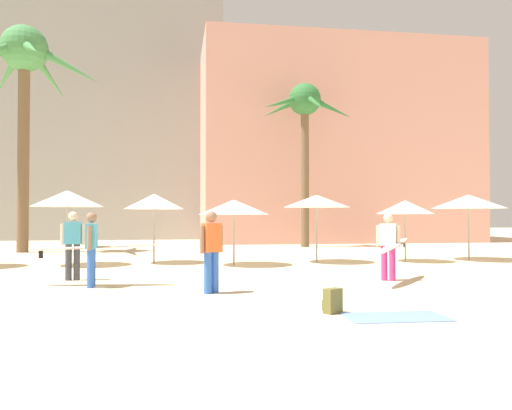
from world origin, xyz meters
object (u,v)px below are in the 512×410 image
Objects in this scene: cafe_umbrella_3 at (234,207)px; person_mid_left at (92,247)px; cafe_umbrella_5 at (154,202)px; cafe_umbrella_6 at (405,207)px; beach_towel at (396,317)px; person_far_left at (211,248)px; cafe_umbrella_1 at (67,199)px; person_near_right at (73,242)px; cafe_umbrella_4 at (317,201)px; cafe_umbrella_0 at (468,202)px; palm_tree_far_left at (23,68)px; person_mid_center at (390,244)px; palm_tree_left at (304,114)px; backpack at (332,301)px.

person_mid_left is (-3.82, -4.71, -1.01)m from cafe_umbrella_3.
cafe_umbrella_5 reaches higher than cafe_umbrella_6.
person_far_left is (-2.77, 3.06, 0.95)m from beach_towel.
cafe_umbrella_1 reaches higher than cafe_umbrella_6.
cafe_umbrella_6 is at bearing -73.10° from person_near_right.
cafe_umbrella_4 is at bearing -5.76° from cafe_umbrella_5.
cafe_umbrella_5 is at bearing -24.57° from person_near_right.
cafe_umbrella_5 is at bearing 177.42° from cafe_umbrella_0.
beach_towel is (10.41, -16.64, -8.34)m from palm_tree_far_left.
beach_towel is 0.64× the size of person_mid_center.
beach_towel is at bearing -98.06° from cafe_umbrella_4.
person_mid_center is at bearing -102.81° from person_near_right.
cafe_umbrella_6 is 0.86× the size of person_mid_center.
palm_tree_left is 3.24× the size of cafe_umbrella_0.
cafe_umbrella_1 is at bearing -171.03° from cafe_umbrella_5.
cafe_umbrella_3 is at bearing -114.37° from person_mid_center.
palm_tree_left is at bearing -42.75° from backpack.
person_mid_left is (-12.68, -5.36, -1.25)m from cafe_umbrella_0.
palm_tree_far_left is 4.67× the size of cafe_umbrella_6.
cafe_umbrella_1 reaches higher than person_mid_center.
palm_tree_left reaches higher than cafe_umbrella_3.
cafe_umbrella_1 is at bearing 172.49° from cafe_umbrella_3.
palm_tree_far_left is 24.50× the size of backpack.
person_mid_left is at bearing -60.64° from person_mid_center.
cafe_umbrella_1 is 1.13× the size of cafe_umbrella_6.
palm_tree_far_left is 1.18× the size of palm_tree_left.
palm_tree_left is 3.65× the size of cafe_umbrella_4.
beach_towel is at bearing -136.26° from person_near_right.
cafe_umbrella_3 reaches higher than person_far_left.
cafe_umbrella_3 is at bearing -45.54° from person_far_left.
cafe_umbrella_6 is 1.26× the size of person_far_left.
palm_tree_far_left reaches higher than backpack.
cafe_umbrella_6 is 1.35× the size of beach_towel.
cafe_umbrella_4 is at bearing -179.47° from cafe_umbrella_0.
person_mid_center is at bearing -95.51° from palm_tree_left.
cafe_umbrella_0 reaches higher than cafe_umbrella_4.
cafe_umbrella_6 is at bearing 64.33° from beach_towel.
cafe_umbrella_4 reaches higher than person_near_right.
cafe_umbrella_0 is 1.65× the size of beach_towel.
cafe_umbrella_5 reaches higher than person_near_right.
cafe_umbrella_6 is (3.25, -0.16, -0.21)m from cafe_umbrella_4.
palm_tree_far_left is 4.31× the size of cafe_umbrella_4.
palm_tree_left is at bearing 48.16° from cafe_umbrella_5.
cafe_umbrella_3 is at bearing -23.57° from cafe_umbrella_5.
palm_tree_far_left is at bearing -5.56° from person_far_left.
palm_tree_left reaches higher than cafe_umbrella_4.
person_near_right is at bearing -142.79° from cafe_umbrella_3.
cafe_umbrella_0 is 14.34m from cafe_umbrella_1.
cafe_umbrella_5 is (-11.53, 0.52, -0.03)m from cafe_umbrella_0.
cafe_umbrella_3 is at bearing -168.84° from cafe_umbrella_4.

